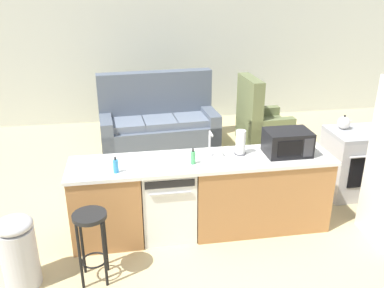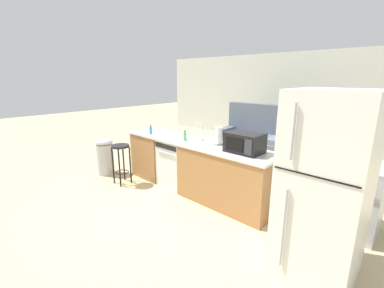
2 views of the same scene
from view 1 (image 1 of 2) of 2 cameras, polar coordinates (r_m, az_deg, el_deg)
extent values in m
plane|color=tan|center=(4.91, -0.35, -11.93)|extent=(24.00, 24.00, 0.00)
cube|color=beige|center=(8.40, -2.89, 12.14)|extent=(10.00, 0.06, 2.60)
cube|color=#9E6B3D|center=(4.65, -11.83, -8.32)|extent=(0.75, 0.62, 0.86)
cube|color=#9E6B3D|center=(4.86, 9.36, -6.68)|extent=(1.55, 0.62, 0.86)
cube|color=silver|center=(4.50, 1.51, -2.42)|extent=(2.94, 0.66, 0.04)
cube|color=#3F2A18|center=(4.91, 1.42, -11.38)|extent=(2.86, 0.56, 0.08)
cube|color=silver|center=(4.66, -3.43, -7.90)|extent=(0.58, 0.58, 0.84)
cube|color=black|center=(4.23, -3.11, -5.66)|extent=(0.52, 0.01, 0.08)
cylinder|color=#B2B2B7|center=(4.26, -3.06, -6.93)|extent=(0.44, 0.02, 0.02)
cube|color=#B7B7BC|center=(5.93, 21.82, -2.64)|extent=(0.76, 0.64, 0.85)
cube|color=black|center=(5.66, 23.50, -3.59)|extent=(0.53, 0.01, 0.43)
cylinder|color=silver|center=(5.56, 23.99, -1.56)|extent=(0.61, 0.03, 0.03)
cube|color=#A8AAB2|center=(5.77, 22.45, 1.43)|extent=(0.76, 0.64, 0.05)
torus|color=black|center=(5.57, 21.63, 1.06)|extent=(0.16, 0.16, 0.01)
torus|color=black|center=(5.75, 24.57, 1.24)|extent=(0.16, 0.16, 0.01)
torus|color=black|center=(5.78, 20.39, 1.97)|extent=(0.16, 0.16, 0.01)
torus|color=black|center=(5.95, 23.27, 2.11)|extent=(0.16, 0.16, 0.01)
cube|color=black|center=(4.70, 13.25, 0.22)|extent=(0.50, 0.36, 0.28)
cube|color=black|center=(4.53, 13.58, -0.67)|extent=(0.27, 0.01, 0.18)
cube|color=#2D2D33|center=(4.61, 16.04, -0.50)|extent=(0.11, 0.01, 0.21)
cylinder|color=silver|center=(4.58, 2.46, -1.47)|extent=(0.07, 0.07, 0.03)
cylinder|color=silver|center=(4.53, 2.49, 0.21)|extent=(0.02, 0.02, 0.26)
cylinder|color=silver|center=(4.41, 2.70, 1.44)|extent=(0.02, 0.14, 0.02)
cylinder|color=#4C4C51|center=(4.66, 6.76, -1.31)|extent=(0.14, 0.14, 0.01)
cylinder|color=white|center=(4.61, 6.84, 0.30)|extent=(0.11, 0.11, 0.27)
cylinder|color=#4CB266|center=(4.36, 0.14, -1.94)|extent=(0.06, 0.06, 0.14)
cylinder|color=black|center=(4.32, 0.14, -0.88)|extent=(0.02, 0.02, 0.04)
cylinder|color=#338CCC|center=(4.23, -10.65, -3.10)|extent=(0.06, 0.06, 0.14)
cylinder|color=black|center=(4.20, -10.74, -2.01)|extent=(0.02, 0.02, 0.04)
sphere|color=silver|center=(5.75, 20.54, 2.82)|extent=(0.17, 0.17, 0.17)
sphere|color=black|center=(5.72, 20.67, 3.72)|extent=(0.03, 0.03, 0.03)
cone|color=silver|center=(5.78, 21.26, 3.01)|extent=(0.08, 0.04, 0.06)
cylinder|color=black|center=(3.92, -14.20, -9.75)|extent=(0.32, 0.32, 0.04)
cylinder|color=black|center=(4.05, -15.44, -15.11)|extent=(0.03, 0.03, 0.70)
cylinder|color=black|center=(4.02, -12.17, -15.00)|extent=(0.03, 0.03, 0.70)
cylinder|color=black|center=(4.23, -15.17, -13.29)|extent=(0.03, 0.03, 0.70)
cylinder|color=black|center=(4.21, -12.06, -13.17)|extent=(0.03, 0.03, 0.70)
torus|color=black|center=(4.20, -13.55, -15.57)|extent=(0.25, 0.25, 0.02)
cylinder|color=#B7B7BC|center=(4.30, -23.03, -14.44)|extent=(0.34, 0.34, 0.62)
ellipsoid|color=#B7B7BC|center=(4.11, -23.78, -10.36)|extent=(0.35, 0.35, 0.14)
cube|color=#515B6B|center=(7.14, -4.59, 1.20)|extent=(2.06, 1.04, 0.42)
cube|color=#515B6B|center=(7.31, -5.10, 5.21)|extent=(2.01, 0.38, 1.27)
cube|color=#515B6B|center=(7.03, -11.87, 1.34)|extent=(0.26, 0.91, 0.62)
cube|color=#515B6B|center=(7.28, 2.40, 2.53)|extent=(0.26, 0.91, 0.62)
cube|color=slate|center=(6.94, -9.08, 2.76)|extent=(0.60, 0.67, 0.12)
cube|color=slate|center=(7.00, -4.59, 3.13)|extent=(0.60, 0.67, 0.12)
cube|color=slate|center=(7.10, -0.19, 3.47)|extent=(0.60, 0.67, 0.12)
cube|color=#667047|center=(7.44, 10.06, 1.74)|extent=(0.84, 0.89, 0.40)
cube|color=#667047|center=(7.21, 8.04, 4.56)|extent=(0.24, 0.86, 1.20)
cube|color=#667047|center=(7.12, 11.11, 1.36)|extent=(0.81, 0.20, 0.55)
cube|color=#667047|center=(7.72, 9.16, 3.13)|extent=(0.81, 0.20, 0.55)
camera|label=2|loc=(3.84, 62.83, -2.52)|focal=24.00mm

